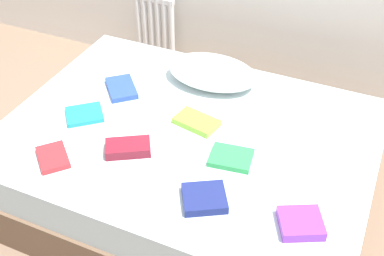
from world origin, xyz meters
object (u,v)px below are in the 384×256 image
Objects in this scene: textbook_teal at (84,114)px; textbook_maroon at (128,148)px; textbook_navy at (204,198)px; textbook_blue at (121,88)px; bed at (188,165)px; pillow at (212,72)px; textbook_green at (231,158)px; textbook_lime at (197,122)px; textbook_purple at (301,223)px; textbook_red at (53,157)px; radiator at (155,28)px.

textbook_maroon is at bearing -63.59° from textbook_teal.
textbook_maroon is 0.51m from textbook_navy.
textbook_maroon is at bearing -7.96° from textbook_blue.
textbook_blue is at bearing 160.57° from bed.
textbook_blue is at bearing 111.86° from textbook_navy.
pillow reaches higher than textbook_green.
textbook_purple is at bearing -22.66° from textbook_lime.
textbook_teal is 1.07× the size of textbook_purple.
textbook_red is (-0.80, -0.05, -0.01)m from textbook_navy.
textbook_lime is (0.60, 0.19, 0.00)m from textbook_teal.
textbook_purple is at bearing -38.44° from textbook_maroon.
bed is 10.18× the size of textbook_navy.
radiator is 2.23m from textbook_purple.
pillow is 2.82× the size of textbook_navy.
textbook_teal is (-0.58, -0.12, 0.27)m from bed.
textbook_red is (-0.46, -0.97, -0.06)m from pillow.
bed is 1.46m from radiator.
textbook_blue is at bearing 128.00° from textbook_purple.
textbook_lime is (-0.27, 0.19, 0.00)m from textbook_green.
radiator is at bearing 60.30° from textbook_teal.
textbook_teal is (-0.87, 0.00, -0.00)m from textbook_green.
textbook_maroon is at bearing 131.81° from textbook_navy.
pillow is 2.36× the size of textbook_lime.
bed is 10.13× the size of textbook_teal.
radiator is 1.35m from textbook_teal.
textbook_navy is 0.81m from textbook_red.
textbook_green is 0.51m from textbook_purple.
bed is 0.59m from textbook_navy.
textbook_teal reaches higher than bed.
textbook_purple reaches higher than bed.
textbook_maroon is at bearing 145.76° from textbook_purple.
textbook_green is 0.53m from textbook_maroon.
textbook_lime is 0.78m from textbook_red.
textbook_teal is at bearing -52.88° from textbook_blue.
textbook_red is at bearing -115.41° from pillow.
textbook_blue is (0.31, -1.02, 0.15)m from radiator.
textbook_purple is at bearing -41.40° from textbook_green.
textbook_blue is (0.06, 0.30, 0.00)m from textbook_teal.
bed is at bearing 123.98° from textbook_purple.
textbook_maroon reaches higher than textbook_navy.
textbook_teal is at bearing -79.32° from radiator.
textbook_lime reaches higher than textbook_teal.
textbook_green is at bearing 120.06° from textbook_purple.
textbook_navy reaches higher than textbook_lime.
textbook_purple is at bearing -48.85° from pillow.
textbook_green is 0.87m from textbook_blue.
textbook_purple is 0.79× the size of textbook_lime.
radiator reaches higher than textbook_teal.
textbook_maroon is 0.93m from textbook_purple.
textbook_teal is at bearing -168.21° from bed.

